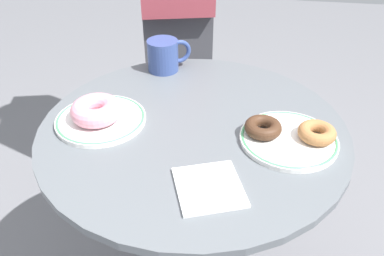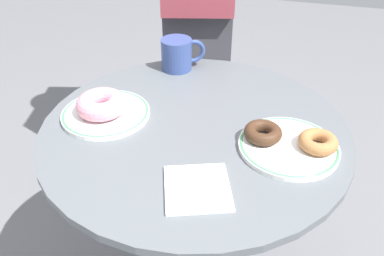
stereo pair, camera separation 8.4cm
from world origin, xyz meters
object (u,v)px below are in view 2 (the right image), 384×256
(donut_pink_frosted, at_px, (101,104))
(donut_cinnamon, at_px, (318,142))
(paper_napkin, at_px, (197,188))
(coffee_mug, at_px, (178,54))
(plate_left, at_px, (106,113))
(person_figure, at_px, (198,7))
(cafe_table, at_px, (194,198))
(plate_right, at_px, (288,146))
(donut_chocolate, at_px, (263,132))

(donut_pink_frosted, height_order, donut_cinnamon, donut_pink_frosted)
(paper_napkin, distance_m, coffee_mug, 0.49)
(plate_left, height_order, coffee_mug, coffee_mug)
(person_figure, bearing_deg, cafe_table, -75.52)
(cafe_table, bearing_deg, person_figure, 104.48)
(coffee_mug, bearing_deg, plate_right, -41.19)
(coffee_mug, bearing_deg, donut_cinnamon, -36.24)
(cafe_table, xyz_separation_m, donut_pink_frosted, (-0.21, -0.02, 0.26))
(plate_left, bearing_deg, donut_chocolate, -0.44)
(cafe_table, relative_size, donut_chocolate, 9.55)
(cafe_table, height_order, donut_cinnamon, donut_cinnamon)
(plate_right, bearing_deg, donut_pink_frosted, 179.28)
(cafe_table, bearing_deg, plate_left, -174.95)
(cafe_table, relative_size, donut_pink_frosted, 6.62)
(plate_left, xyz_separation_m, donut_cinnamon, (0.47, -0.00, 0.02))
(paper_napkin, bearing_deg, person_figure, 105.07)
(donut_chocolate, relative_size, paper_napkin, 0.64)
(donut_chocolate, bearing_deg, donut_cinnamon, -0.88)
(paper_napkin, bearing_deg, donut_cinnamon, 40.03)
(plate_right, height_order, donut_pink_frosted, donut_pink_frosted)
(donut_cinnamon, bearing_deg, plate_left, 179.45)
(plate_right, xyz_separation_m, paper_napkin, (-0.15, -0.17, -0.00))
(donut_chocolate, bearing_deg, donut_pink_frosted, -179.61)
(plate_right, xyz_separation_m, person_figure, (-0.37, 0.65, 0.05))
(cafe_table, xyz_separation_m, plate_left, (-0.21, -0.02, 0.24))
(plate_left, xyz_separation_m, donut_chocolate, (0.36, -0.00, 0.02))
(donut_chocolate, height_order, paper_napkin, donut_chocolate)
(donut_pink_frosted, xyz_separation_m, donut_cinnamon, (0.48, 0.00, -0.01))
(cafe_table, distance_m, coffee_mug, 0.40)
(donut_pink_frosted, distance_m, donut_cinnamon, 0.48)
(donut_pink_frosted, xyz_separation_m, donut_chocolate, (0.37, 0.00, -0.01))
(cafe_table, distance_m, donut_pink_frosted, 0.34)
(donut_cinnamon, distance_m, paper_napkin, 0.27)
(cafe_table, height_order, coffee_mug, coffee_mug)
(donut_cinnamon, bearing_deg, donut_chocolate, 179.12)
(donut_chocolate, relative_size, person_figure, 0.05)
(cafe_table, distance_m, person_figure, 0.71)
(coffee_mug, height_order, person_figure, person_figure)
(cafe_table, relative_size, coffee_mug, 6.46)
(donut_chocolate, bearing_deg, plate_right, -8.06)
(donut_pink_frosted, distance_m, person_figure, 0.65)
(plate_left, xyz_separation_m, plate_right, (0.42, -0.01, 0.00))
(plate_left, xyz_separation_m, donut_pink_frosted, (-0.01, -0.01, 0.03))
(donut_cinnamon, relative_size, paper_napkin, 0.64)
(cafe_table, xyz_separation_m, plate_right, (0.21, -0.03, 0.24))
(plate_right, bearing_deg, plate_left, 178.54)
(donut_pink_frosted, bearing_deg, coffee_mug, 71.67)
(cafe_table, xyz_separation_m, donut_chocolate, (0.15, -0.02, 0.26))
(cafe_table, bearing_deg, plate_right, -7.93)
(donut_pink_frosted, relative_size, donut_chocolate, 1.44)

